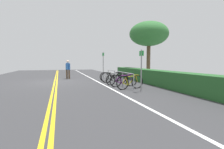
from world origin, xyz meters
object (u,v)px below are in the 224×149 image
Objects in this scene: bicycle_0 at (111,77)px; bicycle_3 at (124,80)px; bicycle_4 at (130,82)px; pedestrian at (68,68)px; bicycle_1 at (114,77)px; tree_near_left at (149,34)px; sign_post_near at (103,63)px; bicycle_2 at (118,79)px; sign_post_far at (141,66)px; bike_rack at (118,75)px.

bicycle_3 is at bearing -1.86° from bicycle_0.
pedestrian is (-6.51, -2.91, 0.53)m from bicycle_4.
tree_near_left reaches higher than bicycle_1.
bicycle_0 is 1.51m from sign_post_near.
bicycle_2 is at bearing -178.55° from bicycle_4.
bicycle_4 is (3.85, -0.09, 0.03)m from bicycle_0.
bicycle_1 is at bearing -179.60° from bicycle_3.
bicycle_0 is 1.96m from bicycle_2.
bicycle_3 is (1.88, 0.01, -0.01)m from bicycle_1.
bicycle_2 is 2.98m from sign_post_far.
bicycle_3 is (2.90, -0.09, 0.02)m from bicycle_0.
bike_rack is 6.75m from tree_near_left.
pedestrian is at bearing -95.04° from tree_near_left.
sign_post_near is at bearing -176.77° from bicycle_2.
bicycle_3 is at bearing 0.40° from bicycle_1.
sign_post_near reaches higher than bike_rack.
bicycle_1 is 0.77× the size of sign_post_near.
bicycle_1 is 0.93m from bicycle_2.
sign_post_far is at bearing 3.18° from bike_rack.
sign_post_near reaches higher than sign_post_far.
tree_near_left is (-3.04, 4.39, 3.62)m from bicycle_1.
bicycle_0 reaches higher than bicycle_2.
bicycle_1 is at bearing -55.32° from tree_near_left.
bike_rack is 2.74× the size of bicycle_0.
pedestrian is at bearing -141.83° from bicycle_1.
sign_post_far is at bearing 0.97° from bicycle_0.
bike_rack is at bearing 179.55° from bicycle_4.
bike_rack reaches higher than bicycle_4.
sign_post_near is at bearing -174.43° from bicycle_1.
bicycle_0 is at bearing 177.64° from bike_rack.
bicycle_2 is 6.97m from tree_near_left.
bicycle_0 is at bearing -179.03° from sign_post_far.
sign_post_near reaches higher than bicycle_4.
sign_post_far is at bearing 4.49° from bicycle_2.
pedestrian is (-4.56, -2.92, 0.27)m from bike_rack.
tree_near_left is (-2.01, 4.28, 3.64)m from bicycle_0.
bicycle_4 is 1.07× the size of pedestrian.
bicycle_4 is at bearing -36.72° from tree_near_left.
sign_post_near is at bearing -78.71° from tree_near_left.
bike_rack reaches higher than bicycle_2.
bicycle_1 is 1.08× the size of pedestrian.
bicycle_4 is at bearing -1.39° from bicycle_0.
pedestrian is 3.14m from sign_post_near.
pedestrian is at bearing -152.39° from bicycle_3.
bicycle_0 is 0.86× the size of sign_post_far.
tree_near_left is at bearing 124.68° from bicycle_1.
pedestrian is at bearing -120.14° from sign_post_near.
tree_near_left reaches higher than bicycle_4.
bicycle_4 is (1.90, 0.05, 0.03)m from bicycle_2.
sign_post_far reaches higher than pedestrian.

